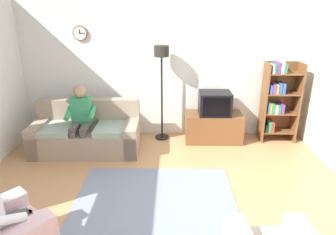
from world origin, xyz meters
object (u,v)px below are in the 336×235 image
(tv, at_px, (215,103))
(person_on_couch, at_px, (81,117))
(couch, at_px, (87,134))
(floor_lamp, at_px, (162,67))
(tv_stand, at_px, (213,127))
(bookshelf, at_px, (278,100))

(tv, distance_m, person_on_couch, 2.49)
(couch, bearing_deg, floor_lamp, 22.60)
(tv_stand, bearing_deg, floor_lamp, 174.45)
(tv, xyz_separation_m, floor_lamp, (-1.02, 0.12, 0.67))
(floor_lamp, bearing_deg, tv_stand, -5.55)
(tv_stand, height_order, floor_lamp, floor_lamp)
(tv_stand, relative_size, person_on_couch, 0.89)
(tv_stand, xyz_separation_m, tv, (0.00, -0.02, 0.50))
(couch, xyz_separation_m, tv, (2.38, 0.44, 0.47))
(couch, xyz_separation_m, floor_lamp, (1.36, 0.57, 1.14))
(bookshelf, bearing_deg, tv_stand, -176.82)
(person_on_couch, bearing_deg, couch, 67.10)
(floor_lamp, height_order, person_on_couch, floor_lamp)
(tv, height_order, bookshelf, bookshelf)
(bookshelf, bearing_deg, tv, -175.68)
(bookshelf, bearing_deg, floor_lamp, 179.21)
(couch, distance_m, bookshelf, 3.68)
(couch, relative_size, bookshelf, 1.21)
(tv_stand, relative_size, floor_lamp, 0.59)
(couch, height_order, tv_stand, couch)
(tv, height_order, floor_lamp, floor_lamp)
(tv, xyz_separation_m, bookshelf, (1.22, 0.09, 0.05))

